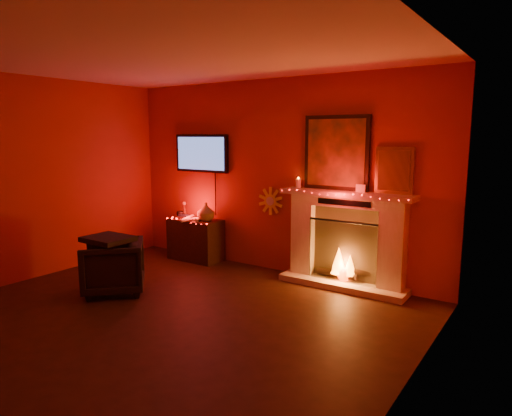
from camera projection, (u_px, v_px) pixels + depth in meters
The scene contains 6 objects.
room at pixel (138, 196), 4.38m from camera, with size 5.00×5.00×5.00m.
fireplace at pixel (346, 231), 5.80m from camera, with size 1.72×0.40×2.18m.
tv at pixel (202, 154), 7.06m from camera, with size 1.00×0.07×1.24m.
sunburst_clock at pixel (271, 201), 6.49m from camera, with size 0.40×0.03×0.40m.
console_table at pixel (196, 237), 7.09m from camera, with size 0.84×0.53×0.92m.
armchair at pixel (113, 267), 5.61m from camera, with size 0.70×0.72×0.66m, color black.
Camera 1 is at (3.38, -2.96, 1.92)m, focal length 32.00 mm.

